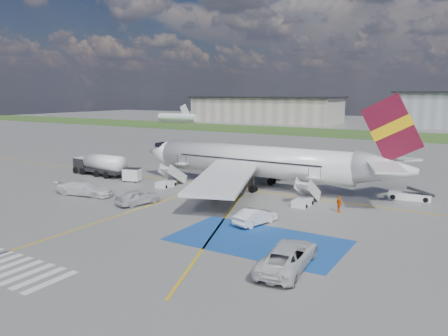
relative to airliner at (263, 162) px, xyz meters
The scene contains 21 objects.
ground 14.48m from the airliner, 96.14° to the right, with size 400.00×400.00×0.00m, color #60605E.
grass_strip 81.08m from the airliner, 91.06° to the left, with size 400.00×30.00×0.01m, color #2D4C1E.
taxiway_line_main 4.21m from the airliner, 126.97° to the right, with size 120.00×0.20×0.01m, color gold.
taxiway_line_cross 25.10m from the airliner, 105.17° to the right, with size 0.20×60.00×0.01m, color gold.
taxiway_line_diag 4.21m from the airliner, 126.97° to the right, with size 0.20×60.00×0.01m, color gold.
staging_box 20.19m from the airliner, 64.74° to the right, with size 14.00×8.00×0.01m, color navy.
crosswalk 32.35m from the airliner, 95.90° to the right, with size 9.00×4.00×0.01m.
terminal_west 129.04m from the airliner, 115.97° to the left, with size 60.00×22.00×10.00m, color gray.
airliner is the anchor object (origin of this frame).
airstairs_fwd 12.52m from the airliner, 154.30° to the right, with size 1.90×5.20×3.60m.
airstairs_aft 9.59m from the airliner, 35.25° to the right, with size 1.90×5.20×3.60m.
fuel_tanker 24.65m from the airliner, 169.35° to the right, with size 9.33×3.08×3.14m.
gpu_cart 18.05m from the airliner, 162.18° to the right, with size 2.55×2.00×1.87m.
belt_loader 17.37m from the airliner, 11.07° to the left, with size 4.95×2.24×1.45m.
car_silver_a 16.52m from the airliner, 118.73° to the right, with size 1.96×4.86×1.66m, color #BBBDC3.
car_silver_b 15.73m from the airliner, 66.17° to the right, with size 1.59×4.55×1.50m, color silver.
van_white_a 25.48m from the airliner, 59.71° to the right, with size 2.72×5.90×2.21m, color silver.
van_white_b 21.73m from the airliner, 138.34° to the right, with size 2.24×5.51×2.16m, color silver.
crew_fwd 12.82m from the airliner, 164.32° to the right, with size 0.70×0.46×1.91m, color orange.
crew_nose 13.76m from the airliner, behind, with size 0.81×0.63×1.68m, color orange.
crew_aft 13.32m from the airliner, 27.79° to the right, with size 0.99×0.41×1.68m, color orange.
Camera 1 is at (25.37, -34.48, 11.84)m, focal length 35.00 mm.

